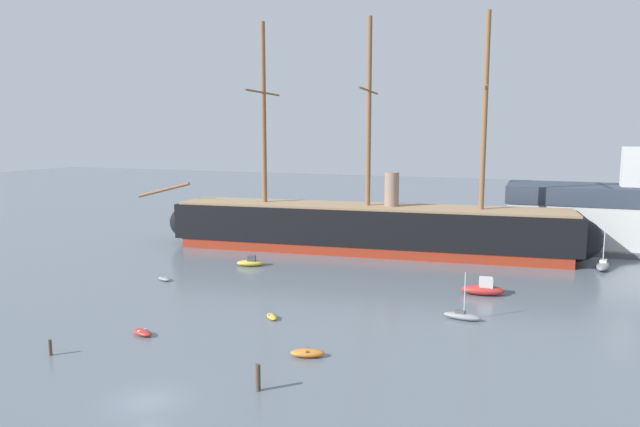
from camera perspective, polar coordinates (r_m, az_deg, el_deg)
ground_plane at (r=43.12m, az=-16.59°, el=-17.29°), size 400.00×400.00×0.00m
tall_ship at (r=88.02m, az=4.68°, el=-1.37°), size 71.91×17.68×34.60m
dinghy_foreground_left at (r=55.62m, az=-17.06°, el=-11.10°), size 2.55×1.65×0.56m
dinghy_foreground_right at (r=48.59m, az=-1.23°, el=-13.53°), size 3.04×2.08×0.66m
dinghy_near_centre at (r=57.85m, az=-4.74°, el=-10.06°), size 1.95×2.02×0.46m
dinghy_mid_left at (r=74.16m, az=-15.04°, el=-6.21°), size 2.18×1.38×0.48m
sailboat_mid_right at (r=59.03m, az=13.77°, el=-9.72°), size 3.74×1.47×4.74m
motorboat_alongside_bow at (r=79.74m, az=-6.88°, el=-4.77°), size 3.87×2.58×1.50m
motorboat_alongside_stern at (r=68.11m, az=15.74°, el=-7.12°), size 4.97×2.61×1.99m
sailboat_far_left at (r=101.10m, az=-11.00°, el=-2.09°), size 5.33×2.12×6.75m
sailboat_far_right at (r=85.92m, az=26.03°, el=-4.59°), size 2.38×5.29×6.65m
motorboat_distant_centre at (r=97.59m, az=7.01°, el=-2.39°), size 3.42×3.85×1.54m
mooring_piling_nearest at (r=42.81m, az=-6.11°, el=-15.73°), size 0.36×0.36×1.97m
mooring_piling_left_pair at (r=53.53m, az=-24.97°, el=-11.85°), size 0.27×0.27×1.33m
dockside_warehouse_right at (r=100.90m, az=28.78°, el=-0.46°), size 41.40×14.65×15.86m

